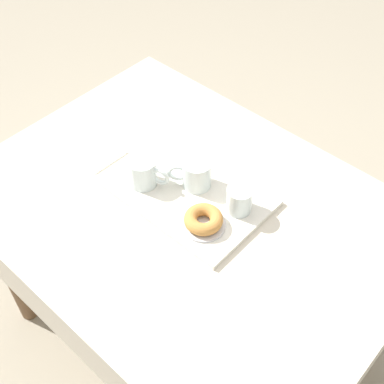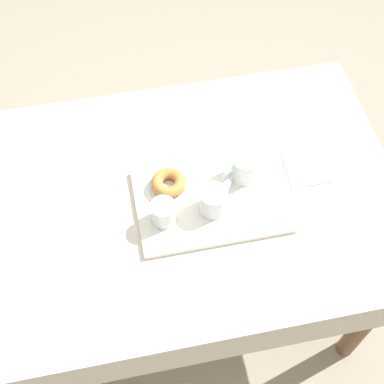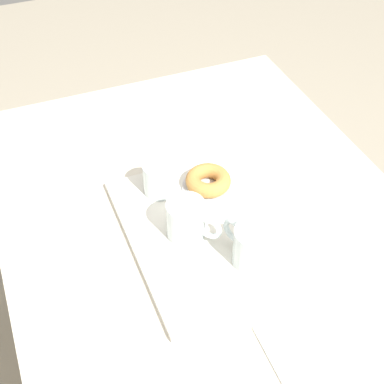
% 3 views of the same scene
% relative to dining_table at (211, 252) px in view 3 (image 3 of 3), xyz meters
% --- Properties ---
extents(ground_plane, '(6.00, 6.00, 0.00)m').
position_rel_dining_table_xyz_m(ground_plane, '(0.00, 0.00, -0.63)').
color(ground_plane, gray).
extents(dining_table, '(1.21, 0.90, 0.73)m').
position_rel_dining_table_xyz_m(dining_table, '(0.00, 0.00, 0.00)').
color(dining_table, beige).
rests_on(dining_table, ground).
extents(serving_tray, '(0.44, 0.30, 0.02)m').
position_rel_dining_table_xyz_m(serving_tray, '(0.03, -0.04, 0.11)').
color(serving_tray, silver).
rests_on(serving_tray, dining_table).
extents(tea_mug_left, '(0.11, 0.10, 0.09)m').
position_rel_dining_table_xyz_m(tea_mug_left, '(0.03, -0.07, 0.16)').
color(tea_mug_left, silver).
rests_on(tea_mug_left, serving_tray).
extents(tea_mug_right, '(0.12, 0.08, 0.09)m').
position_rel_dining_table_xyz_m(tea_mug_right, '(0.14, 0.03, 0.16)').
color(tea_mug_right, silver).
rests_on(tea_mug_right, serving_tray).
extents(water_glass_near, '(0.07, 0.07, 0.08)m').
position_rel_dining_table_xyz_m(water_glass_near, '(-0.12, -0.08, 0.15)').
color(water_glass_near, silver).
rests_on(water_glass_near, serving_tray).
extents(donut_plate_left, '(0.12, 0.12, 0.01)m').
position_rel_dining_table_xyz_m(donut_plate_left, '(-0.09, 0.03, 0.12)').
color(donut_plate_left, silver).
rests_on(donut_plate_left, serving_tray).
extents(sugar_donut_left, '(0.10, 0.10, 0.03)m').
position_rel_dining_table_xyz_m(sugar_donut_left, '(-0.09, 0.03, 0.14)').
color(sugar_donut_left, '#BC7F3D').
rests_on(sugar_donut_left, donut_plate_left).
extents(paper_napkin, '(0.13, 0.13, 0.01)m').
position_rel_dining_table_xyz_m(paper_napkin, '(0.34, 0.02, 0.10)').
color(paper_napkin, white).
rests_on(paper_napkin, dining_table).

